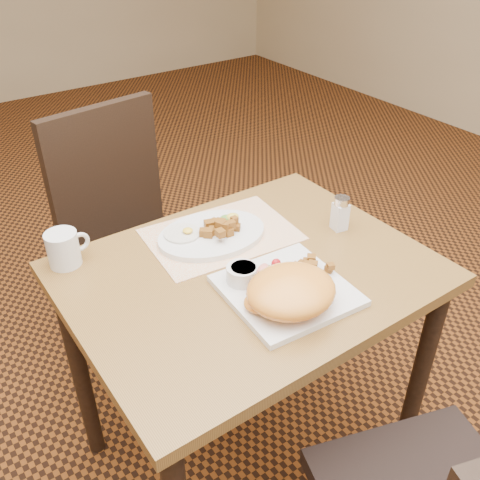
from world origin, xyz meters
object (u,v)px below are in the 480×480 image
Objects in this scene: table at (249,302)px; salt_shaker at (340,213)px; chair_far at (130,232)px; plate_square at (286,290)px; plate_oval at (212,235)px; coffee_mug at (64,249)px.

salt_shaker reaches higher than table.
salt_shaker is (0.37, -0.64, 0.26)m from chair_far.
plate_square is at bearing 86.78° from chair_far.
plate_square is (0.02, -0.13, 0.12)m from table.
coffee_mug is at bearing 162.88° from plate_oval.
chair_far reaches higher than coffee_mug.
table is 3.21× the size of plate_square.
coffee_mug is (-0.69, 0.28, -0.01)m from salt_shaker.
chair_far is at bearing 94.60° from table.
chair_far is 3.19× the size of plate_oval.
plate_square is at bearing -47.34° from coffee_mug.
plate_square is 0.31m from plate_oval.
salt_shaker is at bearing 24.53° from plate_square.
coffee_mug is (-0.37, 0.29, 0.16)m from table.
plate_square reaches higher than table.
plate_square is (0.07, -0.78, 0.22)m from chair_far.
chair_far is 0.52m from plate_oval.
salt_shaker is 0.88× the size of coffee_mug.
chair_far is 0.78m from salt_shaker.
plate_square is at bearing -155.47° from salt_shaker.
table is 0.66m from chair_far.
salt_shaker is (0.32, 0.01, 0.16)m from table.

